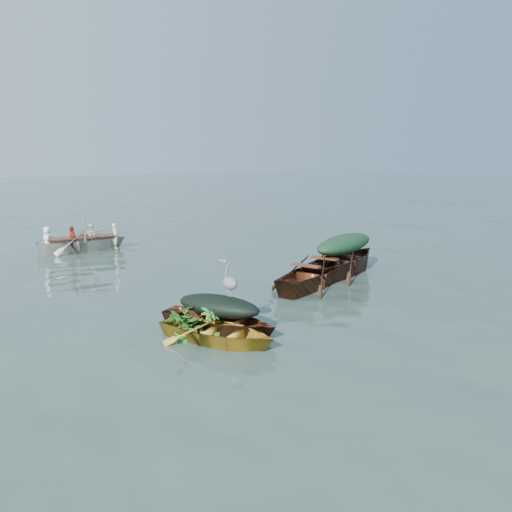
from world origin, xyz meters
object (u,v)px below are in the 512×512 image
(heron, at_px, (230,290))
(yellow_dinghy, at_px, (217,342))
(dark_covered_boat, at_px, (219,331))
(open_wooden_boat, at_px, (315,285))
(rowed_boat, at_px, (83,251))
(green_tarp_boat, at_px, (343,274))

(heron, bearing_deg, yellow_dinghy, -174.81)
(dark_covered_boat, height_order, open_wooden_boat, open_wooden_boat)
(dark_covered_boat, xyz_separation_m, heron, (0.16, -0.15, 0.83))
(yellow_dinghy, distance_m, heron, 0.99)
(yellow_dinghy, distance_m, rowed_boat, 10.04)
(green_tarp_boat, xyz_separation_m, rowed_boat, (-4.96, 7.64, 0.00))
(open_wooden_boat, bearing_deg, heron, 92.94)
(dark_covered_boat, xyz_separation_m, green_tarp_boat, (5.30, 1.93, 0.00))
(green_tarp_boat, relative_size, rowed_boat, 1.18)
(yellow_dinghy, relative_size, dark_covered_boat, 0.89)
(dark_covered_boat, distance_m, rowed_boat, 9.58)
(yellow_dinghy, bearing_deg, open_wooden_boat, -1.60)
(dark_covered_boat, height_order, rowed_boat, rowed_boat)
(green_tarp_boat, distance_m, rowed_boat, 9.11)
(green_tarp_boat, bearing_deg, dark_covered_boat, 92.61)
(open_wooden_boat, xyz_separation_m, heron, (-3.62, -1.60, 0.83))
(dark_covered_boat, relative_size, open_wooden_boat, 0.72)
(open_wooden_boat, xyz_separation_m, rowed_boat, (-3.43, 8.12, 0.00))
(dark_covered_boat, relative_size, heron, 3.42)
(yellow_dinghy, xyz_separation_m, open_wooden_boat, (4.09, 1.89, 0.00))
(dark_covered_boat, bearing_deg, rowed_boat, 61.41)
(yellow_dinghy, height_order, green_tarp_boat, green_tarp_boat)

